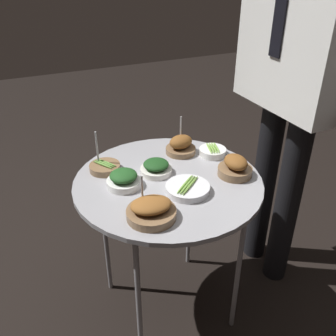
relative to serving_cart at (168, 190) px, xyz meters
The scene contains 11 objects.
ground_plane 0.64m from the serving_cart, ahead, with size 8.00×8.00×0.00m, color black.
serving_cart is the anchor object (origin of this frame).
bowl_spinach_back_left 0.10m from the serving_cart, 161.66° to the right, with size 0.12×0.12×0.05m.
bowl_asparagus_mid_right 0.12m from the serving_cart, 16.31° to the left, with size 0.16×0.16×0.03m.
bowl_asparagus_far_rim 0.28m from the serving_cart, 111.74° to the left, with size 0.11×0.11×0.04m.
bowl_roast_center 0.27m from the serving_cart, 73.17° to the left, with size 0.13×0.13×0.08m.
bowl_asparagus_front_left 0.26m from the serving_cart, 130.13° to the right, with size 0.12×0.12×0.15m.
bowl_spinach_near_rim 0.18m from the serving_cart, 99.48° to the right, with size 0.12×0.12×0.06m.
bowl_roast_back_right 0.23m from the serving_cart, 141.34° to the left, with size 0.13×0.13×0.15m.
bowl_roast_front_center 0.24m from the serving_cart, 37.89° to the right, with size 0.16×0.16×0.14m.
waiter_figure 0.75m from the serving_cart, 94.19° to the left, with size 0.65×0.24×1.76m.
Camera 1 is at (1.07, -0.49, 1.43)m, focal length 40.00 mm.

